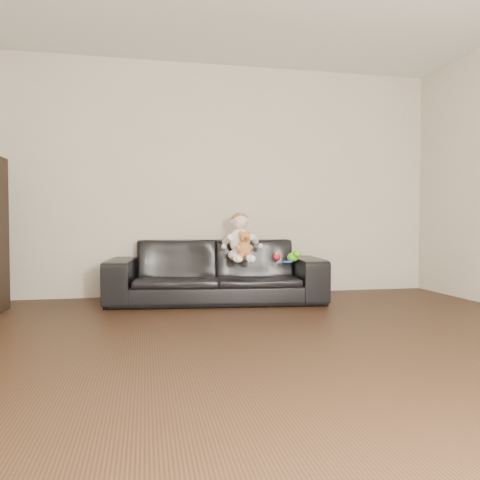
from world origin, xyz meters
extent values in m
plane|color=black|center=(0.00, 0.00, 0.00)|extent=(5.50, 5.50, 0.00)
plane|color=beige|center=(0.00, 2.75, 1.30)|extent=(5.00, 0.00, 5.00)
imported|color=black|center=(-0.14, 2.25, 0.32)|extent=(2.26, 1.08, 0.64)
ellipsoid|color=#FBD4D9|center=(0.09, 2.15, 0.49)|extent=(0.28, 0.25, 0.13)
ellipsoid|color=white|center=(0.09, 2.16, 0.63)|extent=(0.24, 0.20, 0.26)
sphere|color=beige|center=(0.09, 2.15, 0.83)|extent=(0.19, 0.19, 0.17)
ellipsoid|color=#8C603F|center=(0.09, 2.16, 0.86)|extent=(0.19, 0.19, 0.12)
cylinder|color=#FBD4D9|center=(0.04, 1.98, 0.47)|extent=(0.10, 0.22, 0.08)
cylinder|color=#FBD4D9|center=(0.14, 1.98, 0.47)|extent=(0.10, 0.22, 0.08)
sphere|color=white|center=(0.03, 1.88, 0.47)|extent=(0.08, 0.08, 0.07)
sphere|color=white|center=(0.15, 1.88, 0.47)|extent=(0.08, 0.08, 0.07)
cylinder|color=white|center=(-0.04, 2.10, 0.65)|extent=(0.09, 0.18, 0.11)
cylinder|color=white|center=(0.23, 2.10, 0.65)|extent=(0.09, 0.18, 0.11)
ellipsoid|color=#B36B33|center=(0.10, 1.98, 0.56)|extent=(0.14, 0.12, 0.16)
sphere|color=#B36B33|center=(0.10, 1.97, 0.67)|extent=(0.11, 0.11, 0.11)
sphere|color=#B36B33|center=(0.06, 1.98, 0.71)|extent=(0.04, 0.04, 0.04)
sphere|color=#B36B33|center=(0.14, 1.98, 0.71)|extent=(0.04, 0.04, 0.04)
sphere|color=#593819|center=(0.10, 1.92, 0.66)|extent=(0.04, 0.04, 0.04)
ellipsoid|color=#57CA17|center=(0.61, 2.00, 0.47)|extent=(0.12, 0.14, 0.10)
sphere|color=red|center=(0.49, 2.16, 0.46)|extent=(0.08, 0.08, 0.08)
cylinder|color=blue|center=(0.54, 1.97, 0.43)|extent=(0.12, 0.12, 0.01)
camera|label=1|loc=(-0.86, -2.52, 0.81)|focal=35.00mm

